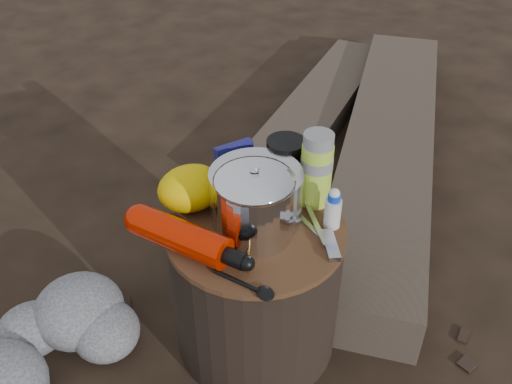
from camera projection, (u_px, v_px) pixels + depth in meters
name	position (u px, v px, depth m)	size (l,w,h in m)	color
ground	(256.00, 336.00, 1.50)	(60.00, 60.00, 0.00)	black
stump	(256.00, 287.00, 1.38)	(0.41, 0.41, 0.38)	black
log_main	(388.00, 146.00, 2.11)	(0.31, 1.83, 0.15)	#3E332A
log_small	(318.00, 109.00, 2.39)	(0.24, 1.31, 0.11)	#3E332A
foil_windscreen	(256.00, 196.00, 1.26)	(0.21, 0.21, 0.13)	silver
camping_pot	(254.00, 203.00, 1.21)	(0.17, 0.17, 0.17)	silver
fuel_bottle	(181.00, 237.00, 1.19)	(0.07, 0.30, 0.07)	#B11500
thermos	(316.00, 169.00, 1.30)	(0.07, 0.07, 0.18)	#A8D037
travel_mug	(285.00, 165.00, 1.36)	(0.09, 0.09, 0.13)	black
stuff_sack	(190.00, 188.00, 1.30)	(0.15, 0.13, 0.11)	#E1B800
food_pouch	(235.00, 167.00, 1.36)	(0.10, 0.02, 0.12)	navy
multitool	(331.00, 245.00, 1.22)	(0.03, 0.09, 0.01)	#B6B6BB
pot_grabber	(313.00, 228.00, 1.26)	(0.04, 0.15, 0.01)	#B6B6BB
spork	(238.00, 281.00, 1.13)	(0.03, 0.13, 0.01)	black
squeeze_bottle	(333.00, 210.00, 1.25)	(0.04, 0.04, 0.09)	silver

